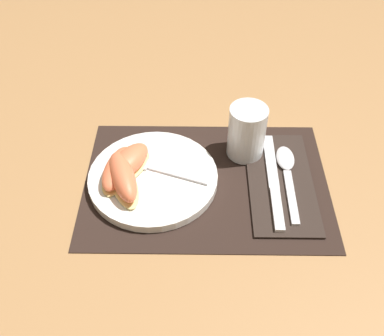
# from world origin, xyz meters

# --- Properties ---
(ground_plane) EXTENTS (3.00, 3.00, 0.00)m
(ground_plane) POSITION_xyz_m (0.00, 0.00, 0.00)
(ground_plane) COLOR #A37547
(placemat) EXTENTS (0.44, 0.31, 0.00)m
(placemat) POSITION_xyz_m (0.00, 0.00, 0.00)
(placemat) COLOR black
(placemat) RESTS_ON ground_plane
(plate) EXTENTS (0.23, 0.23, 0.02)m
(plate) POSITION_xyz_m (-0.10, -0.00, 0.01)
(plate) COLOR white
(plate) RESTS_ON placemat
(juice_glass) EXTENTS (0.07, 0.07, 0.10)m
(juice_glass) POSITION_xyz_m (0.07, 0.08, 0.05)
(juice_glass) COLOR silver
(juice_glass) RESTS_ON placemat
(napkin) EXTENTS (0.12, 0.25, 0.00)m
(napkin) POSITION_xyz_m (0.13, -0.00, 0.01)
(napkin) COLOR #2D231E
(napkin) RESTS_ON placemat
(knife) EXTENTS (0.02, 0.23, 0.01)m
(knife) POSITION_xyz_m (0.12, -0.01, 0.01)
(knife) COLOR silver
(knife) RESTS_ON napkin
(spoon) EXTENTS (0.03, 0.18, 0.01)m
(spoon) POSITION_xyz_m (0.15, 0.03, 0.01)
(spoon) COLOR silver
(spoon) RESTS_ON napkin
(fork) EXTENTS (0.18, 0.08, 0.00)m
(fork) POSITION_xyz_m (-0.10, 0.02, 0.02)
(fork) COLOR silver
(fork) RESTS_ON plate
(citrus_wedge_0) EXTENTS (0.10, 0.11, 0.04)m
(citrus_wedge_0) POSITION_xyz_m (-0.14, 0.01, 0.04)
(citrus_wedge_0) COLOR #F4DB84
(citrus_wedge_0) RESTS_ON plate
(citrus_wedge_1) EXTENTS (0.07, 0.12, 0.03)m
(citrus_wedge_1) POSITION_xyz_m (-0.16, 0.00, 0.03)
(citrus_wedge_1) COLOR #F4DB84
(citrus_wedge_1) RESTS_ON plate
(citrus_wedge_2) EXTENTS (0.08, 0.13, 0.04)m
(citrus_wedge_2) POSITION_xyz_m (-0.14, -0.03, 0.04)
(citrus_wedge_2) COLOR #F4DB84
(citrus_wedge_2) RESTS_ON plate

